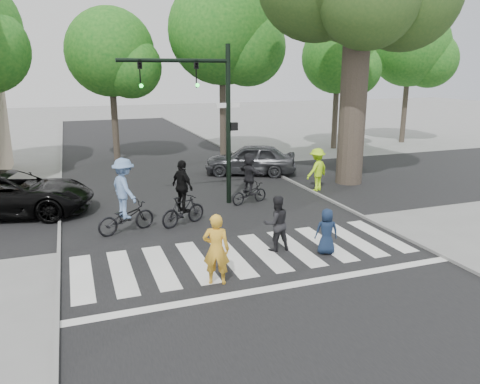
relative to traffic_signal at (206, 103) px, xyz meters
The scene contains 20 objects.
ground 7.33m from the traffic_signal, 93.27° to the right, with size 120.00×120.00×0.00m, color gray.
road_stem 4.09m from the traffic_signal, 106.46° to the right, with size 10.00×70.00×0.01m, color black.
road_cross 4.31m from the traffic_signal, 101.11° to the left, with size 70.00×10.00×0.01m, color black.
curb_left 6.74m from the traffic_signal, 167.50° to the right, with size 0.10×70.00×0.10m, color gray.
curb_right 6.19m from the traffic_signal, 14.31° to the right, with size 0.10×70.00×0.10m, color gray.
crosswalk 6.78m from the traffic_signal, 93.66° to the right, with size 10.00×3.85×0.01m.
traffic_signal is the anchor object (origin of this frame).
bg_tree_2 10.80m from the traffic_signal, 101.45° to the left, with size 5.04×4.80×8.40m.
bg_tree_3 10.35m from the traffic_signal, 66.46° to the left, with size 6.30×6.00×10.20m.
bg_tree_4 15.58m from the traffic_signal, 39.88° to the left, with size 4.83×4.60×8.15m.
bg_tree_5 20.91m from the traffic_signal, 30.36° to the left, with size 5.67×5.40×9.30m.
pedestrian_woman 7.51m from the traffic_signal, 104.57° to the right, with size 0.65×0.43×1.79m, color gold.
pedestrian_child 6.95m from the traffic_signal, 73.25° to the right, with size 0.65×0.42×1.33m, color #16253F.
pedestrian_adult 6.03m from the traffic_signal, 83.99° to the right, with size 0.79×0.62×1.63m, color black.
cyclist_left 4.88m from the traffic_signal, 147.77° to the right, with size 2.03×1.41×2.43m.
cyclist_mid 3.90m from the traffic_signal, 125.49° to the right, with size 1.76×1.12×2.23m.
cyclist_right 3.41m from the traffic_signal, 12.66° to the right, with size 1.67×1.55×2.01m.
car_suv 7.76m from the traffic_signal, behind, with size 2.63×5.70×1.58m, color black.
car_grey 6.54m from the traffic_signal, 52.22° to the left, with size 1.81×4.49×1.53m, color #343639.
bystander_hivis 5.87m from the traffic_signal, ahead, with size 1.20×0.69×1.85m, color #BAFD1C.
Camera 1 is at (-4.46, -10.58, 5.11)m, focal length 35.00 mm.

